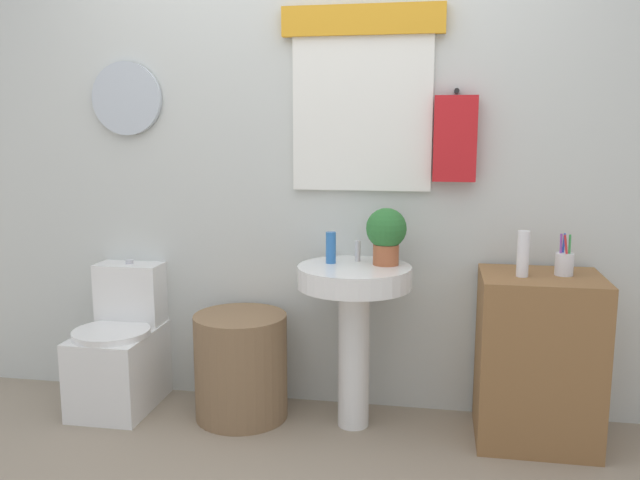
{
  "coord_description": "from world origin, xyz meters",
  "views": [
    {
      "loc": [
        0.6,
        -2.14,
        1.43
      ],
      "look_at": [
        0.08,
        0.8,
        0.91
      ],
      "focal_mm": 37.09,
      "sensor_mm": 36.0,
      "label": 1
    }
  ],
  "objects": [
    {
      "name": "potted_plant",
      "position": [
        0.37,
        0.91,
        0.94
      ],
      "size": [
        0.19,
        0.19,
        0.27
      ],
      "color": "#AD5B38",
      "rests_on": "pedestal_sink"
    },
    {
      "name": "toothbrush_cup",
      "position": [
        1.17,
        0.87,
        0.83
      ],
      "size": [
        0.08,
        0.08,
        0.19
      ],
      "color": "silver",
      "rests_on": "wooden_cabinet"
    },
    {
      "name": "wooden_cabinet",
      "position": [
        1.07,
        0.85,
        0.39
      ],
      "size": [
        0.53,
        0.44,
        0.78
      ],
      "primitive_type": "cube",
      "color": "olive",
      "rests_on": "ground_plane"
    },
    {
      "name": "soap_bottle",
      "position": [
        0.11,
        0.9,
        0.86
      ],
      "size": [
        0.05,
        0.05,
        0.15
      ],
      "primitive_type": "cylinder",
      "color": "#2D6BB7",
      "rests_on": "pedestal_sink"
    },
    {
      "name": "pedestal_sink",
      "position": [
        0.23,
        0.85,
        0.6
      ],
      "size": [
        0.53,
        0.53,
        0.79
      ],
      "color": "white",
      "rests_on": "ground_plane"
    },
    {
      "name": "faucet",
      "position": [
        0.23,
        0.97,
        0.84
      ],
      "size": [
        0.03,
        0.03,
        0.1
      ],
      "primitive_type": "cylinder",
      "color": "silver",
      "rests_on": "pedestal_sink"
    },
    {
      "name": "toilet",
      "position": [
        -0.97,
        0.88,
        0.28
      ],
      "size": [
        0.38,
        0.51,
        0.74
      ],
      "color": "white",
      "rests_on": "ground_plane"
    },
    {
      "name": "laundry_hamper",
      "position": [
        -0.32,
        0.85,
        0.26
      ],
      "size": [
        0.45,
        0.45,
        0.52
      ],
      "primitive_type": "cylinder",
      "color": "#846647",
      "rests_on": "ground_plane"
    },
    {
      "name": "back_wall",
      "position": [
        0.0,
        1.15,
        1.31
      ],
      "size": [
        4.4,
        0.18,
        2.6
      ],
      "color": "silver",
      "rests_on": "ground_plane"
    },
    {
      "name": "lotion_bottle",
      "position": [
        0.98,
        0.81,
        0.88
      ],
      "size": [
        0.05,
        0.05,
        0.2
      ],
      "primitive_type": "cylinder",
      "color": "white",
      "rests_on": "wooden_cabinet"
    }
  ]
}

